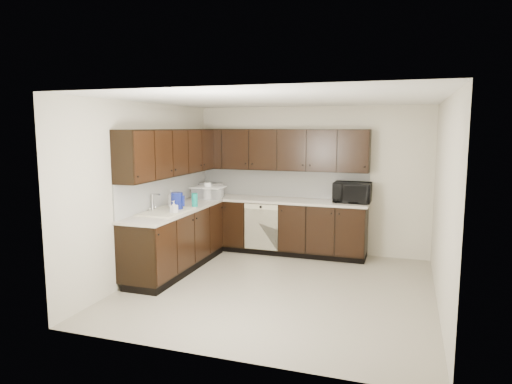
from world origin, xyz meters
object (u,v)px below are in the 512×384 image
storage_bin (208,193)px  blue_pitcher (177,201)px  sink (166,216)px  toaster_oven (211,189)px  microwave (352,192)px

storage_bin → blue_pitcher: 1.16m
sink → storage_bin: bearing=88.0°
toaster_oven → blue_pitcher: 1.55m
sink → toaster_oven: sink is taller
storage_bin → blue_pitcher: size_ratio=1.92×
sink → blue_pitcher: bearing=69.7°
blue_pitcher → sink: bearing=-105.5°
sink → blue_pitcher: (0.07, 0.20, 0.19)m
sink → microwave: bearing=35.7°
blue_pitcher → toaster_oven: bearing=100.2°
microwave → storage_bin: 2.41m
toaster_oven → storage_bin: 0.40m
microwave → toaster_oven: microwave is taller
sink → blue_pitcher: blue_pitcher is taller
toaster_oven → blue_pitcher: blue_pitcher is taller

